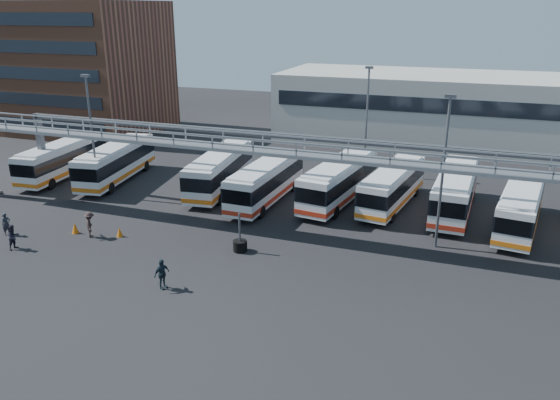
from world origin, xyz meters
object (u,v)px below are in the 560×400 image
(bus_3, at_px, (220,170))
(tire_stack, at_px, (240,245))
(pedestrian_a, at_px, (6,224))
(bus_6, at_px, (392,186))
(pedestrian_b, at_px, (13,237))
(bus_7, at_px, (455,190))
(pedestrian_c, at_px, (90,225))
(cone_right, at_px, (120,232))
(bus_5, at_px, (339,180))
(light_pole_back, at_px, (367,116))
(cone_left, at_px, (75,228))
(light_pole_mid, at_px, (444,165))
(bus_1, at_px, (116,161))
(bus_4, at_px, (266,181))
(bus_0, at_px, (62,158))
(pedestrian_d, at_px, (162,274))
(light_pole_left, at_px, (92,130))
(bus_8, at_px, (521,206))

(bus_3, bearing_deg, tire_stack, -64.86)
(pedestrian_a, bearing_deg, bus_6, -33.79)
(pedestrian_b, bearing_deg, bus_7, -52.07)
(pedestrian_c, bearing_deg, cone_right, -105.40)
(bus_5, height_order, bus_7, bus_5)
(light_pole_back, xyz_separation_m, cone_left, (-16.38, -21.40, -5.34))
(bus_5, relative_size, bus_7, 1.03)
(light_pole_mid, relative_size, cone_right, 14.84)
(pedestrian_b, bearing_deg, bus_1, 15.98)
(bus_4, xyz_separation_m, cone_left, (-10.38, -10.83, -1.44))
(pedestrian_b, bearing_deg, bus_4, -34.84)
(bus_0, distance_m, cone_right, 17.02)
(light_pole_mid, bearing_deg, cone_left, -165.29)
(pedestrian_d, bearing_deg, bus_0, 70.28)
(light_pole_mid, height_order, pedestrian_b, light_pole_mid)
(light_pole_mid, bearing_deg, bus_3, 162.69)
(light_pole_left, bearing_deg, pedestrian_c, -55.96)
(bus_3, height_order, cone_right, bus_3)
(bus_6, xyz_separation_m, pedestrian_b, (-22.31, -16.86, -0.92))
(pedestrian_c, relative_size, cone_right, 2.67)
(light_pole_left, bearing_deg, pedestrian_a, -94.32)
(bus_0, relative_size, tire_stack, 4.15)
(light_pole_left, distance_m, tire_stack, 17.85)
(pedestrian_d, relative_size, tire_stack, 0.68)
(bus_0, height_order, cone_right, bus_0)
(bus_7, height_order, pedestrian_a, bus_7)
(pedestrian_a, bearing_deg, bus_8, -43.91)
(bus_8, bearing_deg, bus_7, 165.96)
(light_pole_left, height_order, pedestrian_d, light_pole_left)
(bus_1, xyz_separation_m, cone_right, (8.03, -10.98, -1.54))
(pedestrian_c, bearing_deg, bus_7, -96.77)
(bus_0, bearing_deg, pedestrian_a, -70.30)
(cone_left, bearing_deg, bus_8, 21.24)
(bus_3, distance_m, bus_7, 19.63)
(bus_3, relative_size, tire_stack, 4.29)
(bus_8, bearing_deg, bus_5, -177.34)
(light_pole_left, height_order, cone_left, light_pole_left)
(light_pole_mid, xyz_separation_m, cone_right, (-21.04, -5.83, -5.38))
(light_pole_left, height_order, light_pole_mid, same)
(pedestrian_c, distance_m, tire_stack, 10.91)
(bus_6, relative_size, bus_7, 0.95)
(light_pole_left, relative_size, bus_8, 0.94)
(pedestrian_d, bearing_deg, cone_right, 69.23)
(bus_3, height_order, tire_stack, bus_3)
(cone_left, xyz_separation_m, tire_stack, (12.29, 1.26, 0.06))
(light_pole_back, height_order, cone_left, light_pole_back)
(bus_3, relative_size, bus_6, 1.06)
(bus_6, xyz_separation_m, bus_8, (9.41, -1.75, 0.00))
(bus_6, bearing_deg, bus_4, -157.86)
(cone_right, relative_size, tire_stack, 0.26)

